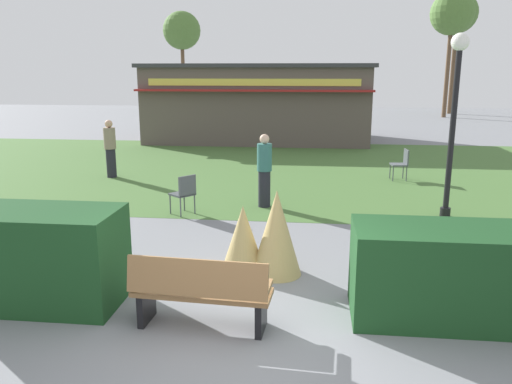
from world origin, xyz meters
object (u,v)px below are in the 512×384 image
park_bench (201,292)px  lamppost_mid (455,103)px  person_standing (110,148)px  tree_right_bg (457,14)px  tree_center_bg (182,31)px  food_kiosk (259,102)px  tree_left_bg (452,14)px  cafe_chair_west (184,191)px  parked_car_west_slot (233,110)px  cafe_chair_east (402,162)px  person_strolling (264,170)px

park_bench → lamppost_mid: lamppost_mid is taller
person_standing → lamppost_mid: bearing=156.1°
tree_right_bg → tree_center_bg: (-19.84, -0.08, -0.99)m
lamppost_mid → food_kiosk: (-5.37, 12.21, -0.74)m
park_bench → tree_left_bg: bearing=71.8°
cafe_chair_west → person_standing: size_ratio=0.53×
cafe_chair_west → tree_center_bg: tree_center_bg is taller
tree_left_bg → tree_center_bg: size_ratio=1.09×
park_bench → tree_right_bg: 35.97m
food_kiosk → tree_right_bg: tree_right_bg is taller
tree_right_bg → lamppost_mid: bearing=-103.8°
park_bench → cafe_chair_west: park_bench is taller
cafe_chair_west → tree_right_bg: (12.56, 28.65, 6.40)m
food_kiosk → lamppost_mid: bearing=-66.3°
food_kiosk → cafe_chair_west: (-0.26, -12.71, -1.16)m
person_standing → parked_car_west_slot: size_ratio=0.40×
cafe_chair_east → parked_car_west_slot: bearing=113.7°
food_kiosk → parked_car_west_slot: (-2.69, 9.17, -1.05)m
person_strolling → food_kiosk: bearing=-129.6°
tree_left_bg → tree_center_bg: 18.99m
person_strolling → parked_car_west_slot: size_ratio=0.40×
cafe_chair_west → tree_center_bg: (-7.29, 28.56, 5.41)m
parked_car_west_slot → tree_right_bg: bearing=24.3°
park_bench → lamppost_mid: 7.14m
parked_car_west_slot → park_bench: bearing=-81.8°
parked_car_west_slot → person_standing: bearing=-92.3°
cafe_chair_west → tree_right_bg: 31.93m
lamppost_mid → tree_center_bg: (-12.92, 28.07, 3.52)m
cafe_chair_east → tree_center_bg: bearing=117.4°
food_kiosk → cafe_chair_east: 9.87m
food_kiosk → parked_car_west_slot: food_kiosk is taller
person_standing → tree_center_bg: size_ratio=0.23×
cafe_chair_east → tree_right_bg: tree_right_bg is taller
person_strolling → parked_car_west_slot: bearing=-125.4°
tree_right_bg → tree_center_bg: bearing=-179.8°
cafe_chair_west → food_kiosk: bearing=88.8°
lamppost_mid → tree_right_bg: (6.93, 28.15, 4.51)m
park_bench → food_kiosk: size_ratio=0.18×
person_strolling → tree_center_bg: 29.53m
cafe_chair_west → tree_left_bg: tree_left_bg is taller
lamppost_mid → cafe_chair_east: 4.26m
food_kiosk → cafe_chair_east: (5.04, -8.41, -1.16)m
parked_car_west_slot → tree_center_bg: size_ratio=0.58×
food_kiosk → person_standing: bearing=-110.9°
food_kiosk → tree_center_bg: bearing=115.4°
tree_center_bg → parked_car_west_slot: bearing=-54.0°
park_bench → tree_left_bg: tree_left_bg is taller
person_strolling → cafe_chair_west: bearing=-18.2°
park_bench → lamppost_mid: bearing=52.6°
lamppost_mid → cafe_chair_west: lamppost_mid is taller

